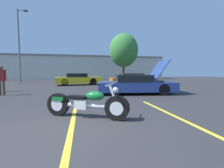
{
  "coord_description": "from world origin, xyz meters",
  "views": [
    {
      "loc": [
        0.5,
        -3.16,
        1.27
      ],
      "look_at": [
        1.7,
        2.89,
        0.8
      ],
      "focal_mm": 24.0,
      "sensor_mm": 36.0,
      "label": 1
    }
  ],
  "objects_px": {
    "motorcycle": "(86,104)",
    "parked_car_mid_row": "(78,79)",
    "light_pole": "(20,43)",
    "spectator_by_show_car": "(1,78)",
    "show_car_hood_open": "(136,84)",
    "parked_car_right_row": "(133,80)",
    "tree_background": "(124,50)"
  },
  "relations": [
    {
      "from": "show_car_hood_open",
      "to": "spectator_by_show_car",
      "type": "bearing_deg",
      "value": -178.49
    },
    {
      "from": "light_pole",
      "to": "motorcycle",
      "type": "bearing_deg",
      "value": -64.9
    },
    {
      "from": "parked_car_mid_row",
      "to": "light_pole",
      "type": "bearing_deg",
      "value": 138.86
    },
    {
      "from": "show_car_hood_open",
      "to": "parked_car_right_row",
      "type": "bearing_deg",
      "value": 80.37
    },
    {
      "from": "light_pole",
      "to": "parked_car_mid_row",
      "type": "distance_m",
      "value": 9.11
    },
    {
      "from": "motorcycle",
      "to": "show_car_hood_open",
      "type": "xyz_separation_m",
      "value": [
        3.08,
        4.32,
        0.17
      ]
    },
    {
      "from": "tree_background",
      "to": "motorcycle",
      "type": "distance_m",
      "value": 17.53
    },
    {
      "from": "parked_car_right_row",
      "to": "parked_car_mid_row",
      "type": "height_order",
      "value": "parked_car_mid_row"
    },
    {
      "from": "motorcycle",
      "to": "parked_car_mid_row",
      "type": "distance_m",
      "value": 11.57
    },
    {
      "from": "show_car_hood_open",
      "to": "parked_car_mid_row",
      "type": "xyz_separation_m",
      "value": [
        -3.62,
        7.24,
        0.02
      ]
    },
    {
      "from": "motorcycle",
      "to": "spectator_by_show_car",
      "type": "bearing_deg",
      "value": 157.62
    },
    {
      "from": "show_car_hood_open",
      "to": "spectator_by_show_car",
      "type": "relative_size",
      "value": 2.84
    },
    {
      "from": "light_pole",
      "to": "parked_car_right_row",
      "type": "relative_size",
      "value": 1.97
    },
    {
      "from": "show_car_hood_open",
      "to": "parked_car_mid_row",
      "type": "bearing_deg",
      "value": 124.12
    },
    {
      "from": "tree_background",
      "to": "spectator_by_show_car",
      "type": "xyz_separation_m",
      "value": [
        -10.1,
        -11.02,
        -3.38
      ]
    },
    {
      "from": "spectator_by_show_car",
      "to": "show_car_hood_open",
      "type": "bearing_deg",
      "value": -6.01
    },
    {
      "from": "show_car_hood_open",
      "to": "parked_car_mid_row",
      "type": "relative_size",
      "value": 1.01
    },
    {
      "from": "parked_car_right_row",
      "to": "parked_car_mid_row",
      "type": "relative_size",
      "value": 0.96
    },
    {
      "from": "light_pole",
      "to": "parked_car_right_row",
      "type": "bearing_deg",
      "value": -26.85
    },
    {
      "from": "tree_background",
      "to": "motorcycle",
      "type": "height_order",
      "value": "tree_background"
    },
    {
      "from": "parked_car_mid_row",
      "to": "parked_car_right_row",
      "type": "bearing_deg",
      "value": -28.83
    },
    {
      "from": "motorcycle",
      "to": "light_pole",
      "type": "bearing_deg",
      "value": 141.37
    },
    {
      "from": "motorcycle",
      "to": "parked_car_mid_row",
      "type": "bearing_deg",
      "value": 118.94
    },
    {
      "from": "show_car_hood_open",
      "to": "parked_car_right_row",
      "type": "height_order",
      "value": "show_car_hood_open"
    },
    {
      "from": "light_pole",
      "to": "parked_car_mid_row",
      "type": "bearing_deg",
      "value": -31.88
    },
    {
      "from": "light_pole",
      "to": "parked_car_right_row",
      "type": "distance_m",
      "value": 14.26
    },
    {
      "from": "parked_car_right_row",
      "to": "parked_car_mid_row",
      "type": "bearing_deg",
      "value": 160.52
    },
    {
      "from": "light_pole",
      "to": "spectator_by_show_car",
      "type": "bearing_deg",
      "value": -74.78
    },
    {
      "from": "show_car_hood_open",
      "to": "light_pole",
      "type": "bearing_deg",
      "value": 139.89
    },
    {
      "from": "light_pole",
      "to": "parked_car_mid_row",
      "type": "height_order",
      "value": "light_pole"
    },
    {
      "from": "parked_car_right_row",
      "to": "motorcycle",
      "type": "bearing_deg",
      "value": -116.0
    },
    {
      "from": "parked_car_mid_row",
      "to": "spectator_by_show_car",
      "type": "bearing_deg",
      "value": -130.87
    }
  ]
}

